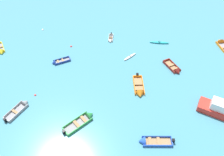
% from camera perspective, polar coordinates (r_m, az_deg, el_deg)
% --- Properties ---
extents(rowboat_white_cluster_inner, '(1.11, 2.89, 0.75)m').
position_cam_1_polar(rowboat_white_cluster_inner, '(41.64, -0.39, 10.18)').
color(rowboat_white_cluster_inner, '#4C4C51').
rests_on(rowboat_white_cluster_inner, ground_plane).
extents(rowboat_orange_far_back, '(2.27, 4.58, 1.32)m').
position_cam_1_polar(rowboat_orange_far_back, '(32.42, 7.28, -3.21)').
color(rowboat_orange_far_back, '#99754C').
rests_on(rowboat_orange_far_back, ground_plane).
extents(rowboat_deep_blue_near_camera, '(3.15, 2.66, 0.95)m').
position_cam_1_polar(rowboat_deep_blue_near_camera, '(37.81, -14.33, 4.16)').
color(rowboat_deep_blue_near_camera, gray).
rests_on(rowboat_deep_blue_near_camera, ground_plane).
extents(rowboat_grey_far_right, '(2.45, 4.11, 1.17)m').
position_cam_1_polar(rowboat_grey_far_right, '(32.90, -23.06, -7.03)').
color(rowboat_grey_far_right, gray).
rests_on(rowboat_grey_far_right, ground_plane).
extents(rowboat_green_back_row_center, '(3.83, 4.36, 1.32)m').
position_cam_1_polar(rowboat_green_back_row_center, '(29.41, -7.29, -10.70)').
color(rowboat_green_back_row_center, gray).
rests_on(rowboat_green_back_row_center, ground_plane).
extents(rowboat_blue_foreground_center, '(4.51, 2.00, 1.17)m').
position_cam_1_polar(rowboat_blue_foreground_center, '(27.91, 9.88, -16.31)').
color(rowboat_blue_foreground_center, '#99754C').
rests_on(rowboat_blue_foreground_center, ground_plane).
extents(rowboat_yellow_distant_center, '(3.22, 3.50, 1.13)m').
position_cam_1_polar(rowboat_yellow_distant_center, '(43.81, -27.54, 6.44)').
color(rowboat_yellow_distant_center, gray).
rests_on(rowboat_yellow_distant_center, ground_plane).
extents(kayak_turquoise_midfield_left, '(3.69, 0.89, 0.35)m').
position_cam_1_polar(kayak_turquoise_midfield_left, '(41.89, 12.51, 9.26)').
color(kayak_turquoise_midfield_left, teal).
rests_on(kayak_turquoise_midfield_left, ground_plane).
extents(rowboat_maroon_cluster_outer, '(3.24, 3.68, 1.22)m').
position_cam_1_polar(rowboat_maroon_cluster_outer, '(36.73, 16.50, 2.15)').
color(rowboat_maroon_cluster_outer, '#99754C').
rests_on(rowboat_maroon_cluster_outer, ground_plane).
extents(kayak_white_back_row_left, '(2.09, 2.59, 0.27)m').
position_cam_1_polar(kayak_white_back_row_left, '(37.89, 4.81, 5.71)').
color(kayak_white_back_row_left, white).
rests_on(kayak_white_back_row_left, ground_plane).
extents(rowboat_orange_outer_right, '(2.78, 4.43, 1.40)m').
position_cam_1_polar(rowboat_orange_outer_right, '(45.50, 27.09, 8.20)').
color(rowboat_orange_outer_right, gray).
rests_on(rowboat_orange_outer_right, ground_plane).
extents(mooring_buoy_far_field, '(0.34, 0.34, 0.34)m').
position_cam_1_polar(mooring_buoy_far_field, '(33.80, -19.81, -4.35)').
color(mooring_buoy_far_field, red).
rests_on(mooring_buoy_far_field, ground_plane).
extents(mooring_buoy_outer_edge, '(0.42, 0.42, 0.42)m').
position_cam_1_polar(mooring_buoy_outer_edge, '(46.83, -17.98, 12.13)').
color(mooring_buoy_outer_edge, silver).
rests_on(mooring_buoy_outer_edge, ground_plane).
extents(mooring_buoy_midfield, '(0.39, 0.39, 0.39)m').
position_cam_1_polar(mooring_buoy_midfield, '(40.90, -10.86, 8.25)').
color(mooring_buoy_midfield, red).
rests_on(mooring_buoy_midfield, ground_plane).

